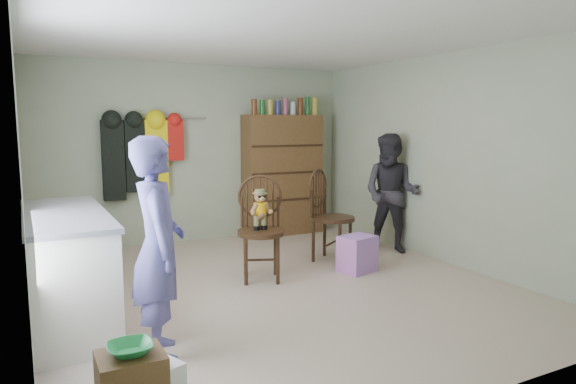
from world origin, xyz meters
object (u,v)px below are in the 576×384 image
chair_far (327,211)px  dresser (283,174)px  chair_front (261,220)px  counter (68,267)px

chair_far → dresser: size_ratio=0.55×
chair_front → chair_far: size_ratio=0.99×
chair_far → dresser: bearing=48.2°
chair_far → dresser: (0.21, 1.63, 0.31)m
counter → dresser: dresser is taller
dresser → counter: bearing=-144.3°
chair_front → chair_far: (1.04, 0.32, -0.04)m
chair_front → chair_far: 1.09m
counter → dresser: (3.20, 2.30, 0.44)m
dresser → chair_far: bearing=-97.4°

